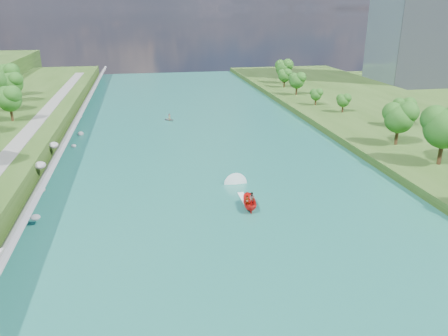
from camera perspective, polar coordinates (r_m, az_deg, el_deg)
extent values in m
plane|color=#2D5119|center=(55.68, 1.67, -7.23)|extent=(260.00, 260.00, 0.00)
cube|color=#1B6761|center=(73.68, -1.64, -0.16)|extent=(55.00, 240.00, 0.10)
cube|color=slate|center=(73.86, -21.86, -0.17)|extent=(3.54, 236.00, 4.05)
ellipsoid|color=gray|center=(50.59, -26.95, -9.82)|extent=(1.37, 1.31, 0.88)
ellipsoid|color=gray|center=(59.47, -23.44, -5.95)|extent=(1.25, 1.20, 0.75)
ellipsoid|color=gray|center=(67.03, -22.73, -2.64)|extent=(1.08, 1.24, 0.72)
ellipsoid|color=gray|center=(73.39, -22.92, 0.33)|extent=(1.83, 2.14, 1.07)
ellipsoid|color=gray|center=(83.80, -21.37, 2.80)|extent=(1.67, 2.07, 1.12)
ellipsoid|color=gray|center=(90.51, -19.04, 2.74)|extent=(0.98, 1.10, 0.69)
ellipsoid|color=gray|center=(98.65, -18.23, 4.26)|extent=(1.27, 1.48, 0.96)
ellipsoid|color=gray|center=(108.61, -18.40, 6.45)|extent=(1.33, 1.39, 1.02)
cube|color=gray|center=(74.96, -27.01, 0.77)|extent=(3.00, 200.00, 0.10)
ellipsoid|color=#235516|center=(100.80, -26.23, 7.92)|extent=(5.19, 5.19, 8.64)
ellipsoid|color=#235516|center=(122.40, -25.84, 9.80)|extent=(5.18, 5.18, 8.64)
ellipsoid|color=#235516|center=(131.24, -26.30, 10.62)|extent=(6.05, 6.05, 10.09)
ellipsoid|color=#235516|center=(78.42, 26.84, 4.48)|extent=(7.02, 7.02, 11.69)
ellipsoid|color=#235516|center=(87.20, 21.89, 5.87)|extent=(5.73, 5.73, 9.55)
ellipsoid|color=#235516|center=(101.85, 22.37, 7.08)|extent=(4.48, 4.48, 7.47)
ellipsoid|color=#235516|center=(111.86, 15.32, 8.40)|extent=(3.29, 3.29, 5.48)
ellipsoid|color=#235516|center=(118.81, 11.94, 9.27)|extent=(3.14, 3.14, 5.23)
ellipsoid|color=#235516|center=(132.24, 9.50, 11.07)|extent=(4.72, 4.72, 7.86)
ellipsoid|color=#235516|center=(145.11, 7.91, 11.77)|extent=(4.21, 4.21, 7.02)
ellipsoid|color=#235516|center=(153.34, 7.80, 12.68)|extent=(5.67, 5.67, 9.46)
imported|color=red|center=(59.12, 3.34, -4.53)|extent=(2.14, 4.60, 1.71)
imported|color=#66605B|center=(58.53, 3.06, -4.41)|extent=(0.66, 0.46, 1.72)
imported|color=#66605B|center=(59.52, 3.70, -3.98)|extent=(1.04, 0.94, 1.74)
cube|color=white|center=(62.11, 2.66, -4.09)|extent=(0.90, 5.00, 0.06)
imported|color=gray|center=(107.05, -7.13, 6.33)|extent=(3.07, 3.12, 0.53)
imported|color=#66605B|center=(106.89, -7.15, 6.69)|extent=(0.78, 0.62, 1.39)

